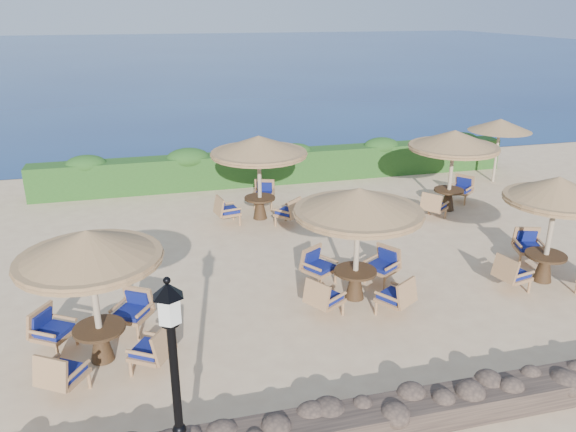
{
  "coord_description": "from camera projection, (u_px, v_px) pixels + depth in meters",
  "views": [
    {
      "loc": [
        -4.88,
        -12.74,
        6.3
      ],
      "look_at": [
        -1.58,
        0.16,
        1.3
      ],
      "focal_mm": 35.0,
      "sensor_mm": 36.0,
      "label": 1
    }
  ],
  "objects": [
    {
      "name": "hedge",
      "position": [
        282.0,
        166.0,
        21.22
      ],
      "size": [
        18.0,
        0.9,
        1.2
      ],
      "primitive_type": "cube",
      "color": "#1C4516",
      "rests_on": "ground"
    },
    {
      "name": "cafe_set_1",
      "position": [
        358.0,
        223.0,
        12.25
      ],
      "size": [
        2.87,
        2.87,
        2.65
      ],
      "color": "tan",
      "rests_on": "ground"
    },
    {
      "name": "cafe_set_2",
      "position": [
        554.0,
        212.0,
        13.07
      ],
      "size": [
        2.65,
        2.7,
        2.65
      ],
      "color": "tan",
      "rests_on": "ground"
    },
    {
      "name": "cafe_set_3",
      "position": [
        259.0,
        159.0,
        17.03
      ],
      "size": [
        2.97,
        2.97,
        2.65
      ],
      "color": "tan",
      "rests_on": "ground"
    },
    {
      "name": "ground",
      "position": [
        347.0,
        259.0,
        14.9
      ],
      "size": [
        120.0,
        120.0,
        0.0
      ],
      "primitive_type": "plane",
      "color": "beige",
      "rests_on": "ground"
    },
    {
      "name": "extra_parasol",
      "position": [
        500.0,
        125.0,
        20.67
      ],
      "size": [
        2.3,
        2.3,
        2.41
      ],
      "color": "tan",
      "rests_on": "ground"
    },
    {
      "name": "lamp_post",
      "position": [
        178.0,
        407.0,
        7.08
      ],
      "size": [
        0.44,
        0.44,
        3.31
      ],
      "color": "black",
      "rests_on": "ground"
    },
    {
      "name": "cafe_set_4",
      "position": [
        453.0,
        150.0,
        17.75
      ],
      "size": [
        2.86,
        2.86,
        2.65
      ],
      "color": "tan",
      "rests_on": "ground"
    },
    {
      "name": "sea",
      "position": [
        175.0,
        54.0,
        78.38
      ],
      "size": [
        160.0,
        160.0,
        0.0
      ],
      "primitive_type": "plane",
      "color": "navy",
      "rests_on": "ground"
    },
    {
      "name": "stone_wall",
      "position": [
        477.0,
        401.0,
        9.2
      ],
      "size": [
        15.0,
        0.65,
        0.44
      ],
      "primitive_type": "cube",
      "color": "brown",
      "rests_on": "ground"
    },
    {
      "name": "cafe_set_0",
      "position": [
        92.0,
        276.0,
        10.03
      ],
      "size": [
        2.75,
        2.75,
        2.65
      ],
      "color": "tan",
      "rests_on": "ground"
    }
  ]
}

